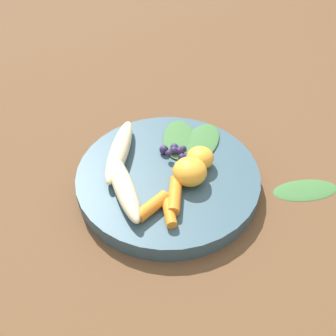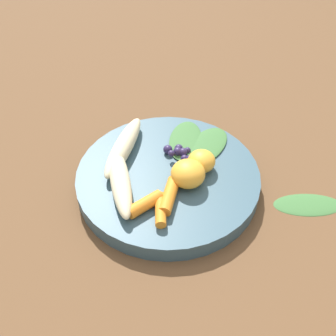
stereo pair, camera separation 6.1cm
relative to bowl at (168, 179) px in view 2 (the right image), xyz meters
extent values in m
plane|color=brown|center=(0.00, 0.00, -0.01)|extent=(2.40, 2.40, 0.00)
cylinder|color=#385666|center=(0.00, 0.00, 0.00)|extent=(0.29, 0.29, 0.03)
ellipsoid|color=beige|center=(-0.01, -0.08, 0.03)|extent=(0.15, 0.08, 0.03)
ellipsoid|color=beige|center=(-0.08, -0.04, 0.03)|extent=(0.12, 0.13, 0.03)
ellipsoid|color=#F4A833|center=(0.02, 0.05, 0.03)|extent=(0.04, 0.04, 0.03)
ellipsoid|color=#F4A833|center=(0.03, 0.01, 0.03)|extent=(0.05, 0.05, 0.04)
cylinder|color=orange|center=(0.04, -0.07, 0.02)|extent=(0.02, 0.06, 0.02)
cylinder|color=orange|center=(0.06, -0.05, 0.02)|extent=(0.05, 0.04, 0.02)
cylinder|color=orange|center=(0.05, -0.03, 0.02)|extent=(0.06, 0.06, 0.02)
sphere|color=#2D234C|center=(0.00, 0.04, 0.02)|extent=(0.01, 0.01, 0.01)
sphere|color=#2D234C|center=(0.00, 0.04, 0.02)|extent=(0.01, 0.01, 0.01)
sphere|color=#2D234C|center=(-0.04, 0.02, 0.02)|extent=(0.01, 0.01, 0.01)
sphere|color=#2D234C|center=(-0.03, 0.04, 0.02)|extent=(0.01, 0.01, 0.01)
sphere|color=#2D234C|center=(0.00, 0.03, 0.02)|extent=(0.01, 0.01, 0.01)
sphere|color=#2D234C|center=(-0.02, 0.02, 0.03)|extent=(0.01, 0.01, 0.01)
sphere|color=#2D234C|center=(-0.03, 0.04, 0.02)|extent=(0.01, 0.01, 0.01)
sphere|color=#2D234C|center=(-0.02, 0.04, 0.02)|extent=(0.01, 0.01, 0.01)
sphere|color=#2D234C|center=(-0.02, 0.05, 0.02)|extent=(0.01, 0.01, 0.01)
sphere|color=#2D234C|center=(-0.01, 0.04, 0.02)|extent=(0.01, 0.01, 0.01)
cylinder|color=white|center=(-0.04, 0.06, 0.02)|extent=(0.05, 0.05, 0.00)
ellipsoid|color=#3D7038|center=(-0.02, 0.09, 0.02)|extent=(0.09, 0.12, 0.00)
ellipsoid|color=#3D7038|center=(-0.05, 0.07, 0.02)|extent=(0.11, 0.11, 0.00)
ellipsoid|color=#3D7038|center=(0.15, 0.16, -0.01)|extent=(0.09, 0.11, 0.01)
camera|label=1|loc=(0.33, -0.29, 0.45)|focal=42.96mm
camera|label=2|loc=(0.37, -0.24, 0.45)|focal=42.96mm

